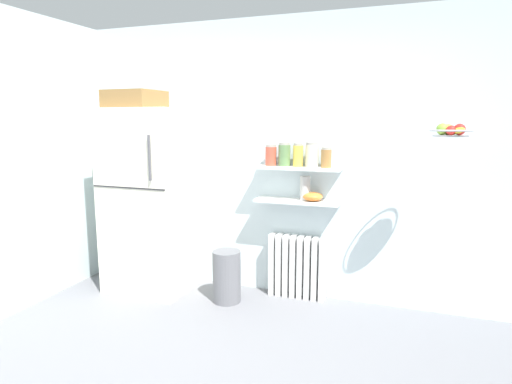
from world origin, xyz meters
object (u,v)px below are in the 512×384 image
object	(u,v)px
refrigerator	(149,197)
trash_bin	(227,276)
storage_jar_2	(298,155)
storage_jar_3	(312,155)
storage_jar_0	(271,155)
storage_jar_1	(284,155)
vase	(305,188)
radiator	(297,267)
storage_jar_4	(326,158)
shelf_bowl	(313,196)
hanging_fruit_basket	(451,131)

from	to	relation	value
refrigerator	trash_bin	size ratio (longest dim) A/B	4.03
storage_jar_2	storage_jar_3	bearing A→B (deg)	0.00
storage_jar_0	trash_bin	world-z (taller)	storage_jar_0
storage_jar_1	storage_jar_2	xyz separation A→B (m)	(0.13, 0.00, -0.00)
storage_jar_2	vase	size ratio (longest dim) A/B	0.94
refrigerator	radiator	distance (m)	1.59
trash_bin	storage_jar_0	bearing A→B (deg)	41.18
storage_jar_2	storage_jar_4	bearing A→B (deg)	-0.00
radiator	shelf_bowl	xyz separation A→B (m)	(0.14, -0.03, 0.69)
shelf_bowl	storage_jar_4	bearing A→B (deg)	-0.00
radiator	storage_jar_4	bearing A→B (deg)	-6.69
storage_jar_4	storage_jar_0	bearing A→B (deg)	180.00
radiator	storage_jar_0	size ratio (longest dim) A/B	3.13
storage_jar_0	trash_bin	bearing A→B (deg)	-138.82
refrigerator	storage_jar_0	size ratio (longest dim) A/B	10.15
radiator	hanging_fruit_basket	xyz separation A→B (m)	(1.22, -0.38, 1.29)
radiator	vase	world-z (taller)	vase
refrigerator	radiator	size ratio (longest dim) A/B	3.24
storage_jar_3	shelf_bowl	distance (m)	0.37
radiator	storage_jar_1	xyz separation A→B (m)	(-0.13, -0.03, 1.06)
refrigerator	vase	distance (m)	1.53
storage_jar_4	shelf_bowl	size ratio (longest dim) A/B	0.98
storage_jar_0	vase	world-z (taller)	storage_jar_0
shelf_bowl	hanging_fruit_basket	bearing A→B (deg)	-17.93
radiator	shelf_bowl	bearing A→B (deg)	-11.88
radiator	vase	bearing A→B (deg)	-22.63
radiator	trash_bin	xyz separation A→B (m)	(-0.59, -0.32, -0.06)
storage_jar_1	storage_jar_4	xyz separation A→B (m)	(0.38, -0.00, -0.02)
storage_jar_1	shelf_bowl	xyz separation A→B (m)	(0.27, 0.00, -0.37)
hanging_fruit_basket	shelf_bowl	bearing A→B (deg)	162.07
hanging_fruit_basket	refrigerator	bearing A→B (deg)	177.16
storage_jar_2	vase	distance (m)	0.31
storage_jar_2	storage_jar_3	size ratio (longest dim) A/B	0.96
storage_jar_3	shelf_bowl	size ratio (longest dim) A/B	1.20
storage_jar_2	trash_bin	xyz separation A→B (m)	(-0.59, -0.29, -1.12)
refrigerator	trash_bin	world-z (taller)	refrigerator
storage_jar_0	shelf_bowl	size ratio (longest dim) A/B	1.05
radiator	storage_jar_0	distance (m)	1.08
vase	shelf_bowl	xyz separation A→B (m)	(0.07, 0.00, -0.07)
trash_bin	shelf_bowl	bearing A→B (deg)	21.64
storage_jar_0	vase	xyz separation A→B (m)	(0.33, -0.00, -0.29)
storage_jar_4	refrigerator	bearing A→B (deg)	-172.72
refrigerator	shelf_bowl	size ratio (longest dim) A/B	10.66
storage_jar_1	trash_bin	bearing A→B (deg)	-147.76
storage_jar_1	storage_jar_3	xyz separation A→B (m)	(0.26, 0.00, 0.00)
storage_jar_3	storage_jar_4	bearing A→B (deg)	-0.00
storage_jar_2	storage_jar_3	distance (m)	0.13
storage_jar_4	trash_bin	bearing A→B (deg)	-161.05
radiator	storage_jar_2	xyz separation A→B (m)	(0.00, -0.03, 1.06)
hanging_fruit_basket	vase	bearing A→B (deg)	163.11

